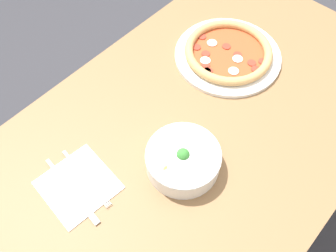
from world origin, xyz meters
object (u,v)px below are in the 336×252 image
pizza (228,53)px  knife (69,187)px  bowl (183,159)px  fork (85,177)px

pizza → knife: pizza is taller
bowl → fork: bowl is taller
bowl → knife: (0.23, -0.17, -0.03)m
pizza → bowl: bearing=20.8°
bowl → knife: bowl is taller
pizza → fork: size_ratio=1.65×
pizza → fork: 0.57m
knife → fork: bearing=87.0°
pizza → knife: 0.61m
bowl → knife: bearing=-35.4°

